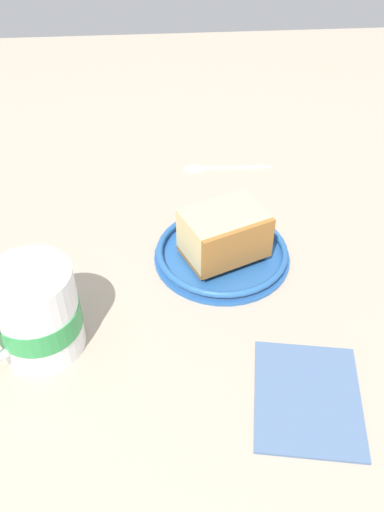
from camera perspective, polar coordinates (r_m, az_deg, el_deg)
ground_plane at (r=65.22cm, az=-3.47°, el=-0.21°), size 153.86×153.86×3.48cm
small_plate at (r=62.12cm, az=3.35°, el=0.35°), size 16.05×16.05×1.53cm
cake_slice at (r=60.06cm, az=3.58°, el=2.33°), size 10.83×9.65×5.78cm
tea_mug at (r=51.89cm, az=-16.53°, el=-5.86°), size 8.87×9.36×9.59cm
teaspoon at (r=78.53cm, az=1.89°, el=9.72°), size 12.93×2.12×0.80cm
folded_napkin at (r=50.50cm, az=12.56°, el=-14.63°), size 11.64×13.46×0.60cm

